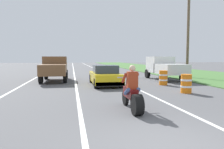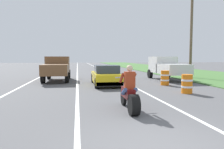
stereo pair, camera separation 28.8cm
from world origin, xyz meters
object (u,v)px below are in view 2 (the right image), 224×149
at_px(motorcycle_with_rider, 129,94).
at_px(pickup_truck_right_shoulder_white, 167,67).
at_px(construction_barrel_nearest, 187,84).
at_px(construction_barrel_mid, 165,78).
at_px(sports_car_yellow, 106,76).
at_px(pickup_truck_left_lane_brown, 57,67).

xyz_separation_m(motorcycle_with_rider, pickup_truck_right_shoulder_white, (5.71, 9.93, 0.51)).
bearing_deg(construction_barrel_nearest, construction_barrel_mid, 86.25).
relative_size(sports_car_yellow, pickup_truck_left_lane_brown, 0.90).
height_order(pickup_truck_right_shoulder_white, construction_barrel_mid, pickup_truck_right_shoulder_white).
height_order(construction_barrel_nearest, construction_barrel_mid, same).
bearing_deg(motorcycle_with_rider, sports_car_yellow, 88.65).
xyz_separation_m(pickup_truck_left_lane_brown, construction_barrel_mid, (7.57, -4.13, -0.60)).
distance_m(pickup_truck_left_lane_brown, pickup_truck_right_shoulder_white, 9.19).
xyz_separation_m(sports_car_yellow, construction_barrel_mid, (3.95, -0.74, -0.13)).
relative_size(pickup_truck_left_lane_brown, construction_barrel_mid, 4.80).
relative_size(pickup_truck_left_lane_brown, construction_barrel_nearest, 4.80).
relative_size(motorcycle_with_rider, construction_barrel_nearest, 2.21).
bearing_deg(sports_car_yellow, pickup_truck_left_lane_brown, 136.93).
relative_size(motorcycle_with_rider, pickup_truck_right_shoulder_white, 0.46).
relative_size(construction_barrel_nearest, construction_barrel_mid, 1.00).
bearing_deg(pickup_truck_right_shoulder_white, construction_barrel_nearest, -105.03).
bearing_deg(sports_car_yellow, pickup_truck_right_shoulder_white, 25.29).
xyz_separation_m(sports_car_yellow, pickup_truck_left_lane_brown, (-3.62, 3.38, 0.48)).
relative_size(pickup_truck_right_shoulder_white, construction_barrel_mid, 4.80).
height_order(pickup_truck_left_lane_brown, construction_barrel_nearest, pickup_truck_left_lane_brown).
bearing_deg(construction_barrel_nearest, motorcycle_with_rider, -140.80).
bearing_deg(construction_barrel_mid, pickup_truck_left_lane_brown, 151.40).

